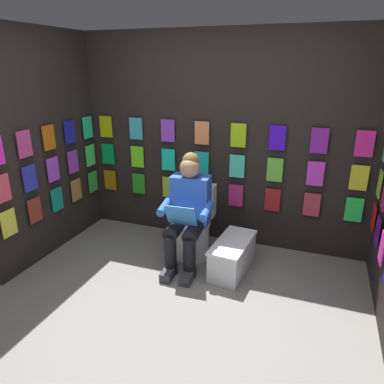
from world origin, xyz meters
The scene contains 6 objects.
ground_plane centered at (0.00, 0.00, 0.00)m, with size 30.00×30.00×0.00m, color gray.
display_wall_back centered at (0.00, -1.75, 1.19)m, with size 3.46×0.14×2.40m.
display_wall_right centered at (1.73, -0.85, 1.19)m, with size 0.14×1.71×2.40m.
toilet centered at (0.15, -1.25, 0.33)m, with size 0.41×0.56×0.77m.
person_reading centered at (0.14, -1.03, 0.60)m, with size 0.54×0.70×1.19m.
comic_longbox_near centered at (-0.35, -1.04, 0.17)m, with size 0.37×0.72×0.34m.
Camera 1 is at (-1.08, 2.15, 2.03)m, focal length 33.53 mm.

